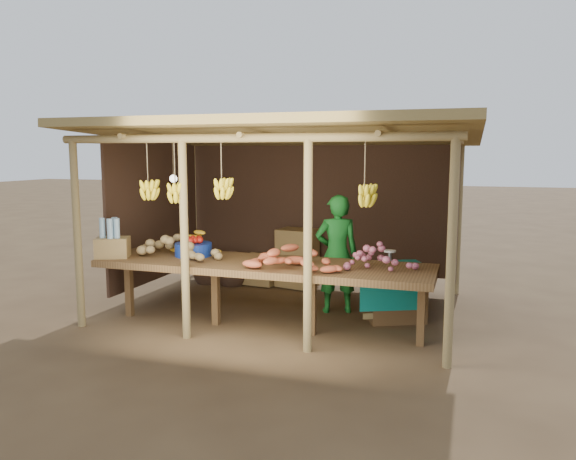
% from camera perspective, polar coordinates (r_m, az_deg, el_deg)
% --- Properties ---
extents(ground, '(60.00, 60.00, 0.00)m').
position_cam_1_polar(ground, '(7.53, 0.00, -7.94)').
color(ground, brown).
rests_on(ground, ground).
extents(stall_structure, '(4.70, 3.50, 2.43)m').
position_cam_1_polar(stall_structure, '(7.21, -0.05, 6.81)').
color(stall_structure, olive).
rests_on(stall_structure, ground).
extents(counter, '(3.90, 1.05, 0.80)m').
position_cam_1_polar(counter, '(6.49, -2.61, -3.81)').
color(counter, brown).
rests_on(counter, ground).
extents(potato_heap, '(1.17, 0.75, 0.37)m').
position_cam_1_polar(potato_heap, '(6.84, -11.35, -1.24)').
color(potato_heap, '#977D4E').
rests_on(potato_heap, counter).
extents(sweet_potato_heap, '(1.12, 0.76, 0.36)m').
position_cam_1_polar(sweet_potato_heap, '(6.08, 0.86, -2.28)').
color(sweet_potato_heap, '#BE5231').
rests_on(sweet_potato_heap, counter).
extents(onion_heap, '(0.88, 0.70, 0.35)m').
position_cam_1_polar(onion_heap, '(6.12, 9.22, -2.33)').
color(onion_heap, '#AC5469').
rests_on(onion_heap, counter).
extents(banana_pile, '(0.57, 0.35, 0.35)m').
position_cam_1_polar(banana_pile, '(7.19, -9.32, -0.87)').
color(banana_pile, yellow).
rests_on(banana_pile, counter).
extents(tomato_basin, '(0.45, 0.45, 0.24)m').
position_cam_1_polar(tomato_basin, '(6.95, -9.59, -1.81)').
color(tomato_basin, navy).
rests_on(tomato_basin, counter).
extents(bottle_box, '(0.47, 0.43, 0.48)m').
position_cam_1_polar(bottle_box, '(7.07, -17.41, -1.19)').
color(bottle_box, olive).
rests_on(bottle_box, counter).
extents(vendor, '(0.65, 0.55, 1.53)m').
position_cam_1_polar(vendor, '(7.23, 4.98, -2.44)').
color(vendor, '#197225').
rests_on(vendor, ground).
extents(tarp_crate, '(0.94, 0.89, 0.89)m').
position_cam_1_polar(tarp_crate, '(7.09, 10.72, -6.02)').
color(tarp_crate, brown).
rests_on(tarp_crate, ground).
extents(carton_stack, '(1.23, 0.54, 0.88)m').
position_cam_1_polar(carton_stack, '(8.64, -0.33, -3.24)').
color(carton_stack, olive).
rests_on(carton_stack, ground).
extents(burlap_sacks, '(0.90, 0.47, 0.64)m').
position_cam_1_polar(burlap_sacks, '(8.89, -6.94, -3.71)').
color(burlap_sacks, '#442C1F').
rests_on(burlap_sacks, ground).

